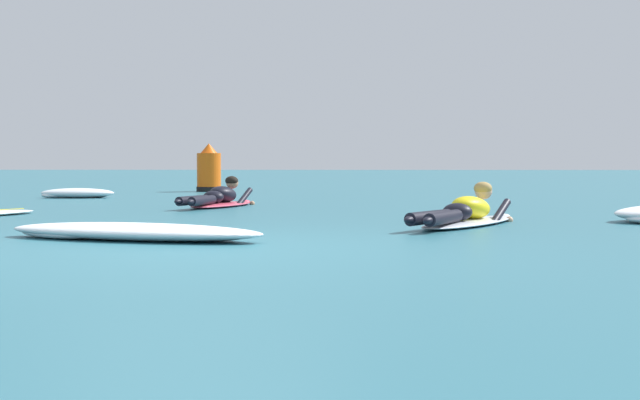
# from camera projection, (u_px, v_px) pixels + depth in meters

# --- Properties ---
(ground_plane) EXTENTS (120.00, 120.00, 0.00)m
(ground_plane) POSITION_uv_depth(u_px,v_px,m) (287.00, 199.00, 17.35)
(ground_plane) COLOR #2D6B7A
(surfer_near) EXTENTS (1.67, 2.60, 0.54)m
(surfer_near) POSITION_uv_depth(u_px,v_px,m) (466.00, 214.00, 10.01)
(surfer_near) COLOR silver
(surfer_near) RESTS_ON ground
(surfer_far) EXTENTS (1.09, 2.43, 0.55)m
(surfer_far) POSITION_uv_depth(u_px,v_px,m) (219.00, 198.00, 14.12)
(surfer_far) COLOR #E54C66
(surfer_far) RESTS_ON ground
(whitewater_front) EXTENTS (2.70, 1.37, 0.16)m
(whitewater_front) POSITION_uv_depth(u_px,v_px,m) (134.00, 232.00, 8.19)
(whitewater_front) COLOR white
(whitewater_front) RESTS_ON ground
(whitewater_mid_left) EXTENTS (1.50, 0.65, 0.20)m
(whitewater_mid_left) POSITION_uv_depth(u_px,v_px,m) (78.00, 193.00, 17.62)
(whitewater_mid_left) COLOR white
(whitewater_mid_left) RESTS_ON ground
(channel_marker_buoy) EXTENTS (0.61, 0.61, 1.18)m
(channel_marker_buoy) POSITION_uv_depth(u_px,v_px,m) (209.00, 172.00, 21.36)
(channel_marker_buoy) COLOR #EA5B0F
(channel_marker_buoy) RESTS_ON ground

